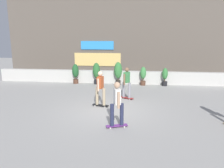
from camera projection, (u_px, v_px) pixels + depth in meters
ground_plane at (108, 110)px, 9.71m from camera, size 48.00×48.00×0.00m
planter_wall at (120, 77)px, 15.44m from camera, size 18.00×0.40×0.90m
building_backdrop at (124, 37)px, 18.73m from camera, size 20.00×2.08×6.50m
potted_plant_0 at (75, 72)px, 15.30m from camera, size 0.46×0.46×1.40m
potted_plant_1 at (96, 72)px, 15.11m from camera, size 0.52×0.52×1.50m
potted_plant_2 at (118, 71)px, 14.91m from camera, size 0.55×0.55×1.58m
potted_plant_3 at (143, 75)px, 14.75m from camera, size 0.41×0.41×1.28m
potted_plant_4 at (165, 76)px, 14.59m from camera, size 0.38×0.38×1.23m
skater_far_right at (127, 82)px, 11.36m from camera, size 0.80×0.55×1.70m
skater_mid_plaza at (117, 103)px, 7.68m from camera, size 0.82×0.53×1.70m
skater_foreground at (100, 87)px, 10.08m from camera, size 0.82×0.55×1.70m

